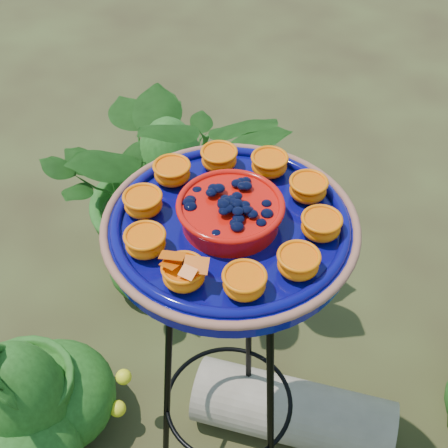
# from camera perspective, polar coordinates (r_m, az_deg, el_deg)

# --- Properties ---
(tripod_stand) EXTENTS (0.39, 0.40, 0.98)m
(tripod_stand) POSITION_cam_1_polar(r_m,az_deg,el_deg) (1.57, 0.47, -11.25)
(tripod_stand) COLOR black
(tripod_stand) RESTS_ON ground
(feeder_dish) EXTENTS (0.55, 0.55, 0.12)m
(feeder_dish) POSITION_cam_1_polar(r_m,az_deg,el_deg) (1.24, 0.58, 0.05)
(feeder_dish) COLOR #080861
(feeder_dish) RESTS_ON tripod_stand
(driftwood_log) EXTENTS (0.65, 0.33, 0.21)m
(driftwood_log) POSITION_cam_1_polar(r_m,az_deg,el_deg) (2.05, 6.30, -16.66)
(driftwood_log) COLOR tan
(driftwood_log) RESTS_ON ground
(shrub_back_left) EXTENTS (1.05, 1.02, 0.89)m
(shrub_back_left) POSITION_cam_1_polar(r_m,az_deg,el_deg) (2.24, -4.87, 3.93)
(shrub_back_left) COLOR #1C4612
(shrub_back_left) RESTS_ON ground
(shrub_front_left) EXTENTS (0.45, 0.48, 0.70)m
(shrub_front_left) POSITION_cam_1_polar(r_m,az_deg,el_deg) (1.89, -18.83, -13.53)
(shrub_front_left) COLOR #1C4612
(shrub_front_left) RESTS_ON ground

